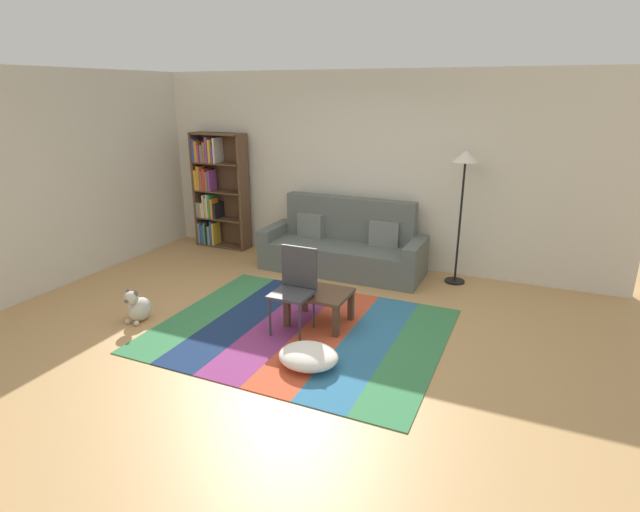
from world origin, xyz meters
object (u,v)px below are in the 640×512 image
pouf (308,356)px  standing_lamp (464,174)px  dog (138,307)px  tv_remote (311,288)px  folding_chair (295,283)px  couch (343,247)px  bookshelf (215,191)px  coffee_table (319,298)px

pouf → standing_lamp: 3.17m
dog → standing_lamp: size_ratio=0.23×
tv_remote → pouf: bearing=-70.4°
dog → folding_chair: folding_chair is taller
couch → dog: 2.86m
couch → dog: bearing=-120.6°
dog → pouf: bearing=-3.0°
couch → pouf: size_ratio=4.02×
bookshelf → standing_lamp: bearing=-1.8°
bookshelf → pouf: bookshelf is taller
pouf → dog: dog is taller
standing_lamp → coffee_table: bearing=-121.1°
couch → folding_chair: 1.96m
couch → coffee_table: size_ratio=3.50×
bookshelf → coffee_table: 3.42m
folding_chair → dog: bearing=-114.7°
coffee_table → folding_chair: bearing=-127.8°
coffee_table → dog: dog is taller
pouf → folding_chair: bearing=125.1°
pouf → standing_lamp: size_ratio=0.33×
couch → pouf: (0.67, -2.57, -0.23)m
couch → standing_lamp: size_ratio=1.31×
standing_lamp → folding_chair: size_ratio=1.92×
pouf → folding_chair: (-0.44, 0.63, 0.43)m
standing_lamp → folding_chair: (-1.31, -2.10, -0.91)m
tv_remote → folding_chair: (-0.05, -0.26, 0.15)m
pouf → tv_remote: (-0.39, 0.89, 0.29)m
standing_lamp → tv_remote: size_ratio=11.53×
coffee_table → dog: 2.00m
standing_lamp → dog: bearing=-138.7°
couch → folding_chair: bearing=-83.4°
couch → tv_remote: 1.70m
coffee_table → tv_remote: bearing=163.5°
bookshelf → tv_remote: 3.29m
coffee_table → tv_remote: tv_remote is taller
couch → folding_chair: couch is taller
bookshelf → couch: bearing=-6.9°
bookshelf → pouf: bearing=-43.7°
bookshelf → folding_chair: bearing=-41.1°
coffee_table → standing_lamp: bearing=58.9°
couch → pouf: 2.66m
pouf → dog: bearing=177.0°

